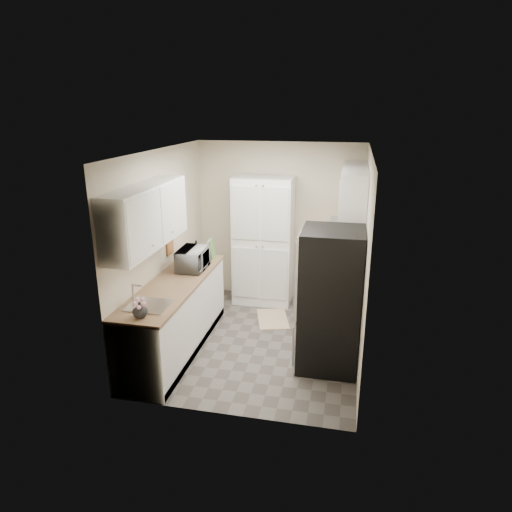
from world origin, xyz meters
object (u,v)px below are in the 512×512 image
Objects in this scene: pantry_cabinet at (263,241)px; wine_bottle at (196,253)px; toaster_oven at (340,243)px; electric_range at (335,302)px; refrigerator at (330,300)px; microwave at (193,259)px.

pantry_cabinet is 6.78× the size of wine_bottle.
toaster_oven is at bearing 0.99° from pantry_cabinet.
toaster_oven reaches higher than electric_range.
refrigerator is at bearing -80.43° from toaster_oven.
microwave reaches higher than electric_range.
pantry_cabinet is 4.63× the size of toaster_oven.
pantry_cabinet reaches higher than microwave.
wine_bottle is at bearing -127.58° from pantry_cabinet.
electric_range is at bearing -82.43° from microwave.
microwave is at bearing 165.04° from refrigerator.
refrigerator is 1.76m from toaster_oven.
microwave reaches higher than toaster_oven.
pantry_cabinet is 1.24m from wine_bottle.
wine_bottle is at bearing 158.54° from refrigerator.
toaster_oven is at bearing 89.98° from electric_range.
wine_bottle is (-0.75, -0.98, 0.07)m from pantry_cabinet.
wine_bottle is at bearing -141.87° from toaster_oven.
electric_range is 2.20× the size of microwave.
electric_range is at bearing -79.31° from toaster_oven.
wine_bottle is 0.68× the size of toaster_oven.
pantry_cabinet is 1.42m from microwave.
electric_range is 2.62× the size of toaster_oven.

